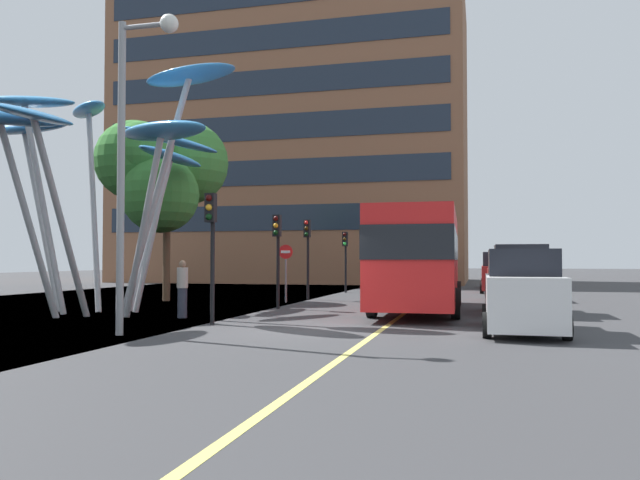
# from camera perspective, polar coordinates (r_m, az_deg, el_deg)

# --- Properties ---
(ground) EXTENTS (120.00, 240.00, 0.10)m
(ground) POSITION_cam_1_polar(r_m,az_deg,el_deg) (16.37, -4.25, -8.28)
(ground) COLOR #38383A
(red_bus) EXTENTS (3.00, 10.23, 3.62)m
(red_bus) POSITION_cam_1_polar(r_m,az_deg,el_deg) (22.33, 8.95, -1.32)
(red_bus) COLOR red
(red_bus) RESTS_ON ground
(leaf_sculpture) EXTENTS (11.18, 10.89, 7.91)m
(leaf_sculpture) POSITION_cam_1_polar(r_m,az_deg,el_deg) (22.47, -19.95, 8.78)
(leaf_sculpture) COLOR #9EA0A5
(leaf_sculpture) RESTS_ON ground
(traffic_light_kerb_near) EXTENTS (0.28, 0.42, 3.64)m
(traffic_light_kerb_near) POSITION_cam_1_polar(r_m,az_deg,el_deg) (17.73, -9.81, 0.94)
(traffic_light_kerb_near) COLOR black
(traffic_light_kerb_near) RESTS_ON ground
(traffic_light_kerb_far) EXTENTS (0.28, 0.42, 3.45)m
(traffic_light_kerb_far) POSITION_cam_1_polar(r_m,az_deg,el_deg) (23.20, -3.89, -0.05)
(traffic_light_kerb_far) COLOR black
(traffic_light_kerb_far) RESTS_ON ground
(traffic_light_island_mid) EXTENTS (0.28, 0.42, 3.61)m
(traffic_light_island_mid) POSITION_cam_1_polar(r_m,az_deg,el_deg) (28.43, -1.15, -0.16)
(traffic_light_island_mid) COLOR black
(traffic_light_island_mid) RESTS_ON ground
(traffic_light_opposite) EXTENTS (0.28, 0.42, 3.34)m
(traffic_light_opposite) POSITION_cam_1_polar(r_m,az_deg,el_deg) (34.53, 2.30, -0.77)
(traffic_light_opposite) COLOR black
(traffic_light_opposite) RESTS_ON ground
(car_parked_near) EXTENTS (1.93, 4.39, 2.06)m
(car_parked_near) POSITION_cam_1_polar(r_m,az_deg,el_deg) (16.45, 17.83, -4.59)
(car_parked_near) COLOR silver
(car_parked_near) RESTS_ON ground
(car_parked_mid) EXTENTS (1.98, 4.18, 2.30)m
(car_parked_mid) POSITION_cam_1_polar(r_m,az_deg,el_deg) (22.28, 17.66, -3.60)
(car_parked_mid) COLOR silver
(car_parked_mid) RESTS_ON ground
(car_parked_far) EXTENTS (1.92, 3.83, 2.24)m
(car_parked_far) POSITION_cam_1_polar(r_m,az_deg,el_deg) (29.31, 16.61, -3.22)
(car_parked_far) COLOR maroon
(car_parked_far) RESTS_ON ground
(car_side_street) EXTENTS (2.00, 4.54, 2.22)m
(car_side_street) POSITION_cam_1_polar(r_m,az_deg,el_deg) (36.02, 15.85, -2.94)
(car_side_street) COLOR maroon
(car_side_street) RESTS_ON ground
(car_far_side) EXTENTS (2.06, 3.82, 2.23)m
(car_far_side) POSITION_cam_1_polar(r_m,az_deg,el_deg) (41.73, 15.79, -2.78)
(car_far_side) COLOR maroon
(car_far_side) RESTS_ON ground
(street_lamp) EXTENTS (1.56, 0.44, 7.64)m
(street_lamp) POSITION_cam_1_polar(r_m,az_deg,el_deg) (15.97, -16.49, 9.33)
(street_lamp) COLOR gray
(street_lamp) RESTS_ON ground
(tree_pavement_near) EXTENTS (5.24, 5.55, 8.10)m
(tree_pavement_near) POSITION_cam_1_polar(r_m,az_deg,el_deg) (28.96, -14.24, 5.91)
(tree_pavement_near) COLOR brown
(tree_pavement_near) RESTS_ON ground
(pedestrian) EXTENTS (0.34, 0.34, 1.78)m
(pedestrian) POSITION_cam_1_polar(r_m,az_deg,el_deg) (20.05, -12.35, -4.34)
(pedestrian) COLOR #2D3342
(pedestrian) RESTS_ON ground
(no_entry_sign) EXTENTS (0.60, 0.12, 2.44)m
(no_entry_sign) POSITION_cam_1_polar(r_m,az_deg,el_deg) (26.50, -3.11, -2.17)
(no_entry_sign) COLOR gray
(no_entry_sign) RESTS_ON ground
(backdrop_building) EXTENTS (27.98, 15.33, 23.65)m
(backdrop_building) POSITION_cam_1_polar(r_m,az_deg,el_deg) (54.76, -1.93, 8.75)
(backdrop_building) COLOR brown
(backdrop_building) RESTS_ON ground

